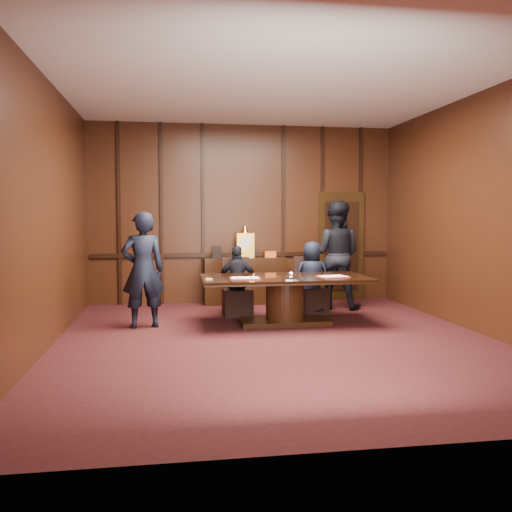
# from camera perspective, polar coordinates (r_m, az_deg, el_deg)

# --- Properties ---
(room) EXTENTS (7.00, 7.04, 3.50)m
(room) POSITION_cam_1_polar(r_m,az_deg,el_deg) (7.45, 2.62, 4.36)
(room) COLOR black
(room) RESTS_ON ground
(sideboard) EXTENTS (1.60, 0.45, 1.54)m
(sideboard) POSITION_cam_1_polar(r_m,az_deg,el_deg) (10.59, -1.14, -2.41)
(sideboard) COLOR black
(sideboard) RESTS_ON ground
(conference_table) EXTENTS (2.62, 1.32, 0.76)m
(conference_table) POSITION_cam_1_polar(r_m,az_deg,el_deg) (8.53, 3.07, -3.84)
(conference_table) COLOR black
(conference_table) RESTS_ON ground
(folder_left) EXTENTS (0.48, 0.36, 0.02)m
(folder_left) POSITION_cam_1_polar(r_m,az_deg,el_deg) (8.20, -1.17, -2.35)
(folder_left) COLOR #B32510
(folder_left) RESTS_ON conference_table
(folder_right) EXTENTS (0.51, 0.40, 0.02)m
(folder_right) POSITION_cam_1_polar(r_m,az_deg,el_deg) (8.50, 8.09, -2.15)
(folder_right) COLOR #B32510
(folder_right) RESTS_ON conference_table
(inkstand) EXTENTS (0.20, 0.14, 0.12)m
(inkstand) POSITION_cam_1_polar(r_m,az_deg,el_deg) (8.06, 3.74, -2.14)
(inkstand) COLOR white
(inkstand) RESTS_ON conference_table
(notepad) EXTENTS (0.11, 0.08, 0.01)m
(notepad) POSITION_cam_1_polar(r_m,az_deg,el_deg) (8.13, -5.00, -2.42)
(notepad) COLOR #EDEC74
(notepad) RESTS_ON conference_table
(chair_left) EXTENTS (0.50, 0.50, 0.99)m
(chair_left) POSITION_cam_1_polar(r_m,az_deg,el_deg) (9.32, -2.00, -4.51)
(chair_left) COLOR black
(chair_left) RESTS_ON ground
(chair_right) EXTENTS (0.56, 0.56, 0.99)m
(chair_right) POSITION_cam_1_polar(r_m,az_deg,el_deg) (9.56, 5.76, -4.31)
(chair_right) COLOR black
(chair_right) RESTS_ON ground
(signatory_left) EXTENTS (0.74, 0.37, 1.21)m
(signatory_left) POSITION_cam_1_polar(r_m,az_deg,el_deg) (9.20, -1.94, -2.66)
(signatory_left) COLOR black
(signatory_left) RESTS_ON ground
(signatory_right) EXTENTS (0.68, 0.50, 1.28)m
(signatory_right) POSITION_cam_1_polar(r_m,az_deg,el_deg) (9.44, 5.92, -2.29)
(signatory_right) COLOR black
(signatory_right) RESTS_ON ground
(witness_left) EXTENTS (0.71, 0.54, 1.78)m
(witness_left) POSITION_cam_1_polar(r_m,az_deg,el_deg) (8.43, -11.83, -1.44)
(witness_left) COLOR black
(witness_left) RESTS_ON ground
(witness_right) EXTENTS (1.19, 1.09, 1.99)m
(witness_right) POSITION_cam_1_polar(r_m,az_deg,el_deg) (10.11, 8.36, 0.12)
(witness_right) COLOR black
(witness_right) RESTS_ON ground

